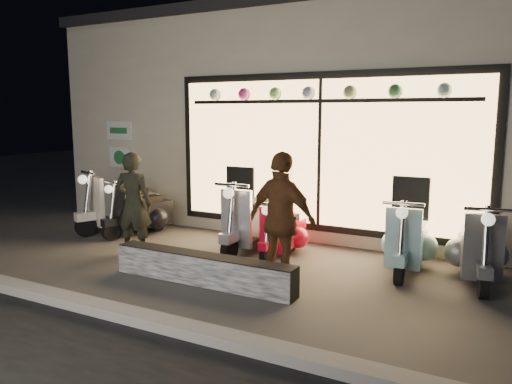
% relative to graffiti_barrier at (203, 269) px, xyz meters
% --- Properties ---
extents(ground, '(40.00, 40.00, 0.00)m').
position_rel_graffiti_barrier_xyz_m(ground, '(-0.19, 0.65, -0.20)').
color(ground, '#383533').
rests_on(ground, ground).
extents(kerb, '(40.00, 0.25, 0.12)m').
position_rel_graffiti_barrier_xyz_m(kerb, '(-0.19, -1.35, -0.14)').
color(kerb, slate).
rests_on(kerb, ground).
extents(shop_building, '(10.20, 6.23, 4.20)m').
position_rel_graffiti_barrier_xyz_m(shop_building, '(-0.19, 5.63, 1.90)').
color(shop_building, beige).
rests_on(shop_building, ground).
extents(graffiti_barrier, '(2.61, 0.28, 0.40)m').
position_rel_graffiti_barrier_xyz_m(graffiti_barrier, '(0.00, 0.00, 0.00)').
color(graffiti_barrier, black).
rests_on(graffiti_barrier, ground).
extents(scooter_silver, '(0.52, 1.56, 1.12)m').
position_rel_graffiti_barrier_xyz_m(scooter_silver, '(-0.24, 1.84, 0.25)').
color(scooter_silver, black).
rests_on(scooter_silver, ground).
extents(scooter_red, '(0.39, 1.21, 0.87)m').
position_rel_graffiti_barrier_xyz_m(scooter_red, '(0.35, 1.78, 0.15)').
color(scooter_red, black).
rests_on(scooter_red, ground).
extents(scooter_black, '(0.68, 1.37, 0.98)m').
position_rel_graffiti_barrier_xyz_m(scooter_black, '(-2.50, 1.82, 0.19)').
color(scooter_black, black).
rests_on(scooter_black, ground).
extents(scooter_cream, '(0.90, 1.54, 1.12)m').
position_rel_graffiti_barrier_xyz_m(scooter_cream, '(-2.97, 1.87, 0.25)').
color(scooter_cream, black).
rests_on(scooter_cream, ground).
extents(scooter_blue, '(0.51, 1.45, 1.03)m').
position_rel_graffiti_barrier_xyz_m(scooter_blue, '(2.22, 1.91, 0.21)').
color(scooter_blue, black).
rests_on(scooter_blue, ground).
extents(scooter_grey, '(0.64, 1.48, 1.05)m').
position_rel_graffiti_barrier_xyz_m(scooter_grey, '(3.13, 1.89, 0.22)').
color(scooter_grey, black).
rests_on(scooter_grey, ground).
extents(man, '(0.67, 0.53, 1.62)m').
position_rel_graffiti_barrier_xyz_m(man, '(-1.71, 0.63, 0.61)').
color(man, black).
rests_on(man, ground).
extents(woman, '(1.09, 0.65, 1.74)m').
position_rel_graffiti_barrier_xyz_m(woman, '(0.94, 0.41, 0.67)').
color(woman, brown).
rests_on(woman, ground).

